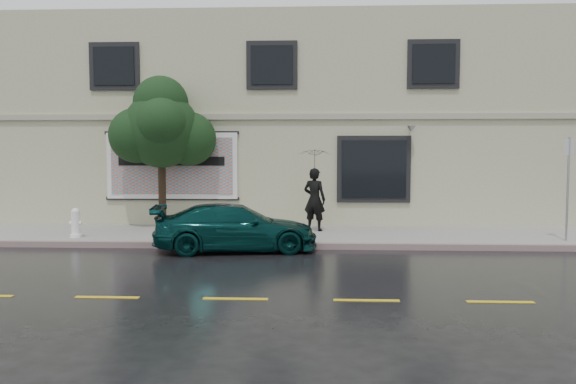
{
  "coord_description": "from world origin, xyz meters",
  "views": [
    {
      "loc": [
        1.31,
        -12.75,
        2.46
      ],
      "look_at": [
        0.63,
        2.2,
        1.42
      ],
      "focal_mm": 35.0,
      "sensor_mm": 36.0,
      "label": 1
    }
  ],
  "objects_px": {
    "pedestrian": "(314,199)",
    "street_tree": "(161,130)",
    "car": "(236,227)",
    "fire_hydrant": "(76,223)"
  },
  "relations": [
    {
      "from": "car",
      "to": "pedestrian",
      "type": "height_order",
      "value": "pedestrian"
    },
    {
      "from": "car",
      "to": "fire_hydrant",
      "type": "xyz_separation_m",
      "value": [
        -4.56,
        1.08,
        -0.05
      ]
    },
    {
      "from": "pedestrian",
      "to": "fire_hydrant",
      "type": "bearing_deg",
      "value": 36.69
    },
    {
      "from": "pedestrian",
      "to": "street_tree",
      "type": "height_order",
      "value": "street_tree"
    },
    {
      "from": "street_tree",
      "to": "fire_hydrant",
      "type": "xyz_separation_m",
      "value": [
        -1.88,
        -1.96,
        -2.6
      ]
    },
    {
      "from": "pedestrian",
      "to": "street_tree",
      "type": "relative_size",
      "value": 0.45
    },
    {
      "from": "fire_hydrant",
      "to": "street_tree",
      "type": "bearing_deg",
      "value": 48.57
    },
    {
      "from": "car",
      "to": "pedestrian",
      "type": "distance_m",
      "value": 3.36
    },
    {
      "from": "pedestrian",
      "to": "street_tree",
      "type": "bearing_deg",
      "value": 18.52
    },
    {
      "from": "street_tree",
      "to": "pedestrian",
      "type": "bearing_deg",
      "value": -4.59
    }
  ]
}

